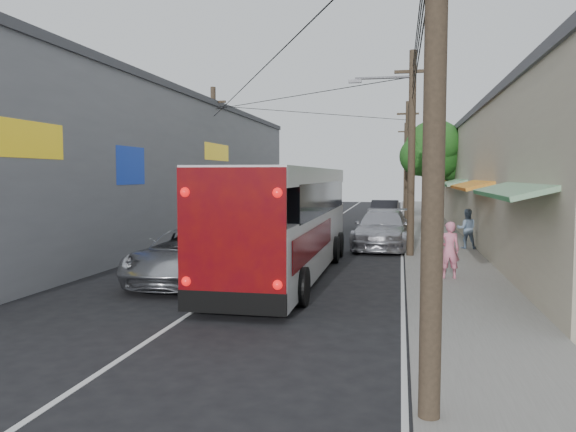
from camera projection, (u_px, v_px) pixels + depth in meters
The scene contains 13 objects.
ground at pixel (130, 353), 10.23m from camera, with size 120.00×120.00×0.00m, color black.
sidewalk at pixel (434, 238), 28.51m from camera, with size 3.00×80.00×0.12m, color slate.
building_right at pixel (521, 177), 29.36m from camera, with size 7.09×40.00×6.25m.
building_left at pixel (141, 167), 29.23m from camera, with size 7.20×36.00×7.25m.
utility_poles at pixel (368, 158), 29.20m from camera, with size 11.80×45.28×8.00m.
street_tree at pixel (436, 152), 33.99m from camera, with size 4.40×4.00×6.60m.
coach_bus at pixel (287, 220), 18.12m from camera, with size 2.77×12.03×3.46m.
jeepney at pixel (189, 255), 17.16m from camera, with size 2.63×5.69×1.58m, color #BABBC1.
parked_suv at pixel (383, 229), 25.06m from camera, with size 2.36×5.80×1.68m, color #AAAAB3.
parked_car_mid at pixel (380, 224), 28.99m from camera, with size 1.76×4.37×1.49m, color #28282D.
parked_car_far at pixel (385, 213), 36.64m from camera, with size 1.71×4.90×1.61m, color black.
pedestrian_near at pixel (449, 250), 16.97m from camera, with size 0.63×0.41×1.73m, color pink.
pedestrian_far at pixel (467, 229), 23.93m from camera, with size 0.82×0.64×1.69m, color #809ABA.
Camera 1 is at (4.80, -9.26, 3.23)m, focal length 35.00 mm.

